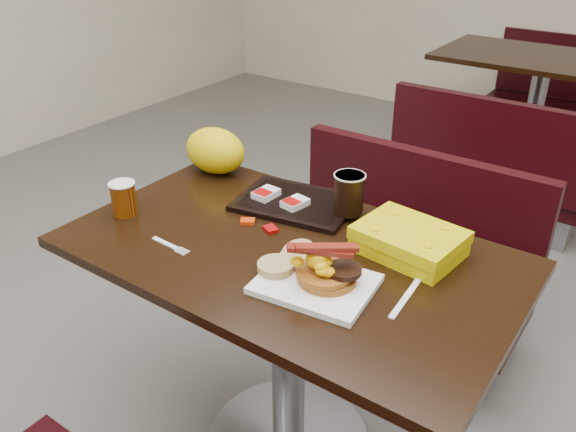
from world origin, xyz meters
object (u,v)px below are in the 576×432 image
Objects in this scene: table_far at (533,118)px; coffee_cup_far at (349,194)px; platter at (315,284)px; knife at (406,298)px; hashbrown_sleeve_left at (266,194)px; bench_far_s at (495,157)px; tray at (296,203)px; coffee_cup_near at (124,199)px; clamshell at (409,241)px; fork at (165,243)px; bench_near_n at (394,257)px; bench_far_n at (560,93)px; pancake_stack at (327,275)px; table_near at (288,356)px; paper_bag at (215,150)px; hashbrown_sleeve_right at (295,203)px.

coffee_cup_far is at bearing -89.06° from table_far.
platter is 0.21m from knife.
hashbrown_sleeve_left reaches higher than knife.
tray is at bearing -94.31° from bench_far_s.
coffee_cup_near reaches higher than hashbrown_sleeve_left.
hashbrown_sleeve_left reaches higher than tray.
hashbrown_sleeve_left is at bearing -170.63° from tray.
platter is 1.05× the size of clamshell.
clamshell reaches higher than table_far.
coffee_cup_near is 0.66m from coffee_cup_far.
coffee_cup_near is 0.51m from tray.
coffee_cup_near is 0.77× the size of fork.
fork is at bearing -108.25° from bench_near_n.
tray is 0.10m from hashbrown_sleeve_left.
pancake_stack reaches higher than bench_far_n.
table_far is at bearing 102.77° from clamshell.
knife is 2.28× the size of hashbrown_sleeve_left.
paper_bag reaches higher than table_near.
hashbrown_sleeve_right is 0.17m from coffee_cup_far.
platter is at bearing 1.11° from coffee_cup_near.
bench_far_s is (0.00, -0.70, -0.02)m from table_far.
bench_far_s is at bearing 85.08° from fork.
clamshell reaches higher than platter.
paper_bag is (-0.49, -1.63, 0.47)m from bench_far_s.
bench_far_s is 1.80m from clamshell.
bench_far_s is 3.67× the size of platter.
bench_near_n is 1.06m from coffee_cup_near.
coffee_cup_near reaches higher than knife.
bench_far_n is at bearing 98.29° from hashbrown_sleeve_right.
pancake_stack is (0.17, -0.08, 0.41)m from table_near.
bench_near_n is at bearing 74.73° from fork.
coffee_cup_near reaches higher than table_far.
knife is 0.81× the size of paper_bag.
coffee_cup_far reaches higher than hashbrown_sleeve_right.
tray is (-0.28, 0.32, 0.00)m from platter.
table_near is at bearing -90.00° from bench_far_n.
table_far is 10.15× the size of coffee_cup_far.
knife is 0.89m from paper_bag.
bench_far_s and bench_far_n have the same top height.
table_far is 6.81× the size of knife.
platter is 0.04m from pancake_stack.
bench_near_n is at bearing 58.21° from coffee_cup_near.
table_far is 0.70m from bench_far_s.
knife reaches higher than bench_far_s.
bench_near_n is 0.67m from hashbrown_sleeve_right.
bench_far_s is 9.93× the size of coffee_cup_near.
platter is at bearing -37.94° from hashbrown_sleeve_right.
hashbrown_sleeve_right reaches higher than bench_far_n.
fork is 0.49m from paper_bag.
tray is (-0.48, 0.24, 0.01)m from knife.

